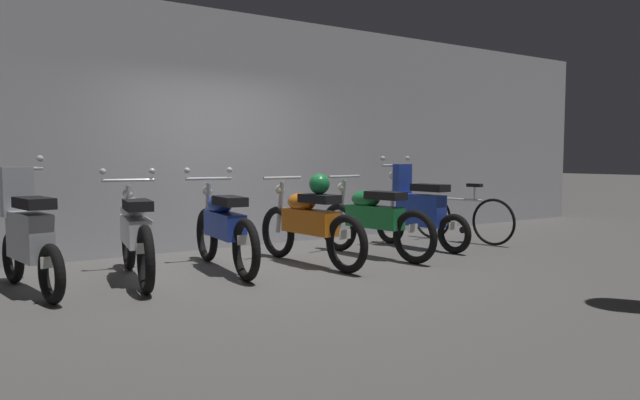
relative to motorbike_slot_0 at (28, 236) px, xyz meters
name	(u,v)px	position (x,y,z in m)	size (l,w,h in m)	color
ground_plane	(276,270)	(2.45, -0.34, -0.53)	(80.00, 80.00, 0.00)	#565451
back_wall	(207,130)	(2.45, 1.63, 1.12)	(16.00, 0.30, 3.29)	#ADADB2
motorbike_slot_0	(28,236)	(0.00, 0.00, 0.00)	(0.58, 1.67, 1.29)	black
motorbike_slot_1	(135,233)	(0.99, 0.00, -0.04)	(0.58, 1.94, 1.15)	black
motorbike_slot_2	(224,227)	(1.97, -0.01, -0.04)	(0.59, 1.95, 1.15)	black
motorbike_slot_3	(309,221)	(2.94, -0.26, 0.00)	(0.56, 1.95, 1.08)	black
motorbike_slot_4	(373,219)	(3.92, -0.24, -0.04)	(0.56, 1.94, 1.03)	black
motorbike_slot_5	(418,211)	(4.90, -0.02, 0.00)	(0.59, 1.68, 1.29)	black
bicycle	(462,218)	(5.86, 0.06, -0.17)	(0.52, 1.70, 0.89)	black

